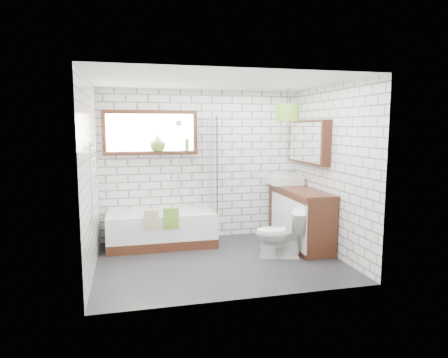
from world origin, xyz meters
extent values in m
cube|color=black|center=(0.00, 0.00, -0.01)|extent=(3.40, 2.60, 0.01)
cube|color=white|center=(0.00, 0.00, 2.50)|extent=(3.40, 2.60, 0.01)
cube|color=white|center=(0.00, 1.30, 1.25)|extent=(3.40, 0.01, 2.50)
cube|color=white|center=(0.00, -1.30, 1.25)|extent=(3.40, 0.01, 2.50)
cube|color=white|center=(-1.70, 0.00, 1.25)|extent=(0.01, 2.60, 2.50)
cube|color=white|center=(1.70, 0.00, 1.25)|extent=(0.01, 2.60, 2.50)
cube|color=#33170E|center=(-0.85, 1.26, 1.80)|extent=(1.52, 0.16, 0.68)
cube|color=white|center=(-1.66, 0.00, 1.20)|extent=(0.06, 0.52, 1.00)
cube|color=#33170E|center=(1.62, 0.60, 1.65)|extent=(0.16, 1.20, 0.70)
cylinder|color=silver|center=(-0.40, 1.26, 1.35)|extent=(0.02, 0.02, 1.30)
cube|color=white|center=(-0.73, 0.93, 0.27)|extent=(1.69, 0.75, 0.55)
cube|color=white|center=(0.10, 0.93, 1.30)|extent=(0.02, 0.72, 1.50)
cube|color=#5C8E2A|center=(-0.62, 0.55, 0.53)|extent=(0.23, 0.06, 0.31)
cube|color=tan|center=(-0.91, 0.55, 0.53)|extent=(0.22, 0.05, 0.28)
cube|color=#33170E|center=(1.44, 0.49, 0.46)|extent=(0.52, 1.60, 0.92)
cube|color=white|center=(1.38, 0.99, 0.99)|extent=(0.51, 0.45, 0.15)
cylinder|color=silver|center=(1.54, 0.99, 1.05)|extent=(0.04, 0.04, 0.17)
imported|color=white|center=(0.88, -0.05, 0.35)|extent=(0.59, 0.78, 0.71)
imported|color=olive|center=(-0.74, 1.23, 1.61)|extent=(0.34, 0.34, 0.27)
imported|color=black|center=(-0.76, 1.23, 1.59)|extent=(0.24, 0.24, 0.21)
cylinder|color=olive|center=(-0.27, 1.23, 1.58)|extent=(0.06, 0.06, 0.20)
cylinder|color=#5C8E2A|center=(1.11, 0.30, 2.10)|extent=(0.35, 0.35, 0.26)
camera|label=1|loc=(-1.23, -5.34, 1.90)|focal=32.00mm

